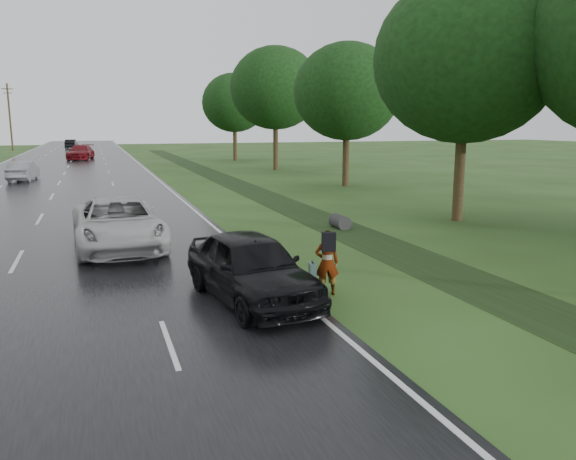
% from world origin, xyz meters
% --- Properties ---
extents(road, '(14.00, 180.00, 0.04)m').
position_xyz_m(road, '(0.00, 45.00, 0.02)').
color(road, black).
rests_on(road, ground).
extents(edge_stripe_east, '(0.12, 180.00, 0.01)m').
position_xyz_m(edge_stripe_east, '(6.75, 45.00, 0.04)').
color(edge_stripe_east, silver).
rests_on(edge_stripe_east, road).
extents(center_line, '(0.12, 180.00, 0.01)m').
position_xyz_m(center_line, '(0.00, 45.00, 0.04)').
color(center_line, silver).
rests_on(center_line, road).
extents(drainage_ditch, '(2.20, 120.00, 0.56)m').
position_xyz_m(drainage_ditch, '(11.50, 18.71, 0.04)').
color(drainage_ditch, black).
rests_on(drainage_ditch, ground).
extents(utility_pole_distant, '(1.60, 0.26, 10.00)m').
position_xyz_m(utility_pole_distant, '(-9.20, 85.00, 5.20)').
color(utility_pole_distant, '#332615').
rests_on(utility_pole_distant, ground).
extents(tree_east_b, '(7.60, 7.60, 10.11)m').
position_xyz_m(tree_east_b, '(17.00, 10.00, 6.68)').
color(tree_east_b, '#332615').
rests_on(tree_east_b, ground).
extents(tree_east_c, '(7.00, 7.00, 9.29)m').
position_xyz_m(tree_east_c, '(18.20, 24.00, 6.14)').
color(tree_east_c, '#332615').
rests_on(tree_east_c, ground).
extents(tree_east_d, '(8.00, 8.00, 10.76)m').
position_xyz_m(tree_east_d, '(17.80, 38.00, 7.15)').
color(tree_east_d, '#332615').
rests_on(tree_east_d, ground).
extents(tree_east_f, '(7.20, 7.20, 9.62)m').
position_xyz_m(tree_east_f, '(17.50, 52.00, 6.37)').
color(tree_east_f, '#332615').
rests_on(tree_east_f, ground).
extents(pedestrian, '(0.77, 0.76, 1.60)m').
position_xyz_m(pedestrian, '(7.52, 1.99, 0.83)').
color(pedestrian, '#A5998C').
rests_on(pedestrian, ground).
extents(white_pickup, '(3.00, 6.04, 1.65)m').
position_xyz_m(white_pickup, '(3.00, 8.86, 0.86)').
color(white_pickup, beige).
rests_on(white_pickup, road).
extents(dark_sedan, '(2.58, 4.95, 1.61)m').
position_xyz_m(dark_sedan, '(5.65, 2.00, 0.84)').
color(dark_sedan, black).
rests_on(dark_sedan, road).
extents(silver_sedan, '(1.93, 4.31, 1.37)m').
position_xyz_m(silver_sedan, '(-2.51, 34.41, 0.73)').
color(silver_sedan, gray).
rests_on(silver_sedan, road).
extents(far_car_red, '(3.32, 6.13, 1.69)m').
position_xyz_m(far_car_red, '(1.00, 58.77, 0.88)').
color(far_car_red, maroon).
rests_on(far_car_red, road).
extents(far_car_dark, '(1.91, 4.63, 1.49)m').
position_xyz_m(far_car_dark, '(-1.00, 90.03, 0.79)').
color(far_car_dark, black).
rests_on(far_car_dark, road).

